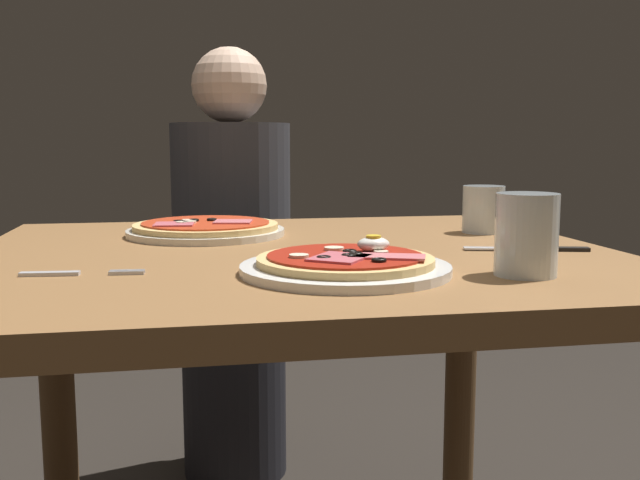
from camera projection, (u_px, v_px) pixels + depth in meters
dining_table at (295, 328)px, 1.16m from camera, size 1.00×0.90×0.76m
pizza_foreground at (346, 264)px, 0.94m from camera, size 0.28×0.28×0.05m
pizza_across_left at (206, 229)px, 1.31m from camera, size 0.29×0.29×0.03m
water_glass_near at (483, 213)px, 1.35m from camera, size 0.08×0.08×0.09m
water_glass_far at (526, 240)px, 0.92m from camera, size 0.08×0.08×0.11m
fork at (72, 273)px, 0.93m from camera, size 0.16×0.03×0.00m
knife at (535, 249)px, 1.13m from camera, size 0.19×0.07×0.01m
diner_person at (233, 277)px, 1.98m from camera, size 0.32×0.32×1.18m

